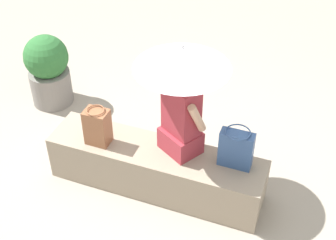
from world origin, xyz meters
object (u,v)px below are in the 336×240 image
(parasol, at_px, (182,58))
(tote_bag_canvas, at_px, (236,149))
(planter_near, at_px, (48,70))
(handbag_black, at_px, (97,126))
(person_seated, at_px, (181,116))

(parasol, height_order, tote_bag_canvas, parasol)
(tote_bag_canvas, distance_m, planter_near, 2.55)
(parasol, bearing_deg, tote_bag_canvas, 171.65)
(handbag_black, bearing_deg, person_seated, -167.20)
(parasol, xyz_separation_m, handbag_black, (0.73, 0.23, -0.76))
(handbag_black, distance_m, tote_bag_canvas, 1.28)
(planter_near, bearing_deg, handbag_black, 140.64)
(person_seated, distance_m, parasol, 0.55)
(parasol, bearing_deg, person_seated, 109.29)
(tote_bag_canvas, bearing_deg, handbag_black, 6.70)
(person_seated, height_order, planter_near, person_seated)
(handbag_black, bearing_deg, tote_bag_canvas, -173.30)
(handbag_black, bearing_deg, planter_near, -39.36)
(person_seated, relative_size, tote_bag_canvas, 2.36)
(parasol, height_order, handbag_black, parasol)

